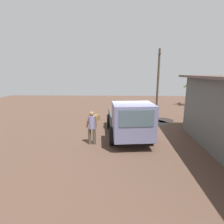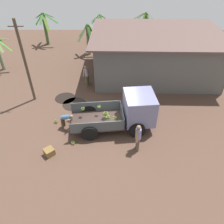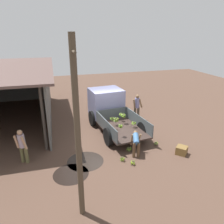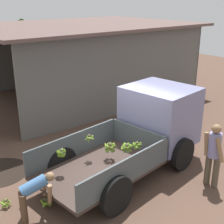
{
  "view_description": "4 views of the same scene",
  "coord_description": "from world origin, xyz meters",
  "px_view_note": "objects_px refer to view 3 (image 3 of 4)",
  "views": [
    {
      "loc": [
        9.61,
        -0.95,
        3.6
      ],
      "look_at": [
        0.32,
        -1.21,
        1.5
      ],
      "focal_mm": 28.0,
      "sensor_mm": 36.0,
      "label": 1
    },
    {
      "loc": [
        -0.15,
        -10.32,
        9.0
      ],
      "look_at": [
        -0.15,
        -0.32,
        1.1
      ],
      "focal_mm": 35.0,
      "sensor_mm": 36.0,
      "label": 2
    },
    {
      "loc": [
        -11.28,
        3.24,
        5.57
      ],
      "look_at": [
        -0.15,
        -0.09,
        1.23
      ],
      "focal_mm": 35.0,
      "sensor_mm": 36.0,
      "label": 3
    },
    {
      "loc": [
        -5.24,
        -5.9,
        4.62
      ],
      "look_at": [
        0.22,
        0.6,
        1.47
      ],
      "focal_mm": 50.0,
      "sensor_mm": 36.0,
      "label": 4
    }
  ],
  "objects_px": {
    "banana_bunch_on_ground_0": "(122,159)",
    "wooden_crate_0": "(182,150)",
    "person_foreground_visitor": "(137,106)",
    "utility_pole": "(78,134)",
    "banana_bunch_on_ground_2": "(133,162)",
    "person_worker_loading": "(136,142)",
    "banana_bunch_on_ground_1": "(129,149)",
    "banana_bunch_on_ground_3": "(156,143)",
    "person_bystander_near_shed": "(22,145)",
    "cargo_truck": "(108,107)"
  },
  "relations": [
    {
      "from": "person_foreground_visitor",
      "to": "banana_bunch_on_ground_3",
      "type": "relative_size",
      "value": 7.31
    },
    {
      "from": "person_bystander_near_shed",
      "to": "banana_bunch_on_ground_1",
      "type": "height_order",
      "value": "person_bystander_near_shed"
    },
    {
      "from": "banana_bunch_on_ground_0",
      "to": "banana_bunch_on_ground_1",
      "type": "xyz_separation_m",
      "value": [
        0.73,
        -0.6,
        0.01
      ]
    },
    {
      "from": "banana_bunch_on_ground_0",
      "to": "banana_bunch_on_ground_3",
      "type": "xyz_separation_m",
      "value": [
        0.91,
        -2.17,
        -0.02
      ]
    },
    {
      "from": "person_foreground_visitor",
      "to": "banana_bunch_on_ground_1",
      "type": "distance_m",
      "value": 4.27
    },
    {
      "from": "utility_pole",
      "to": "banana_bunch_on_ground_2",
      "type": "height_order",
      "value": "utility_pole"
    },
    {
      "from": "wooden_crate_0",
      "to": "banana_bunch_on_ground_2",
      "type": "bearing_deg",
      "value": 94.03
    },
    {
      "from": "person_bystander_near_shed",
      "to": "banana_bunch_on_ground_2",
      "type": "relative_size",
      "value": 6.57
    },
    {
      "from": "wooden_crate_0",
      "to": "person_bystander_near_shed",
      "type": "bearing_deg",
      "value": 79.18
    },
    {
      "from": "cargo_truck",
      "to": "wooden_crate_0",
      "type": "xyz_separation_m",
      "value": [
        -4.49,
        -2.37,
        -0.96
      ]
    },
    {
      "from": "banana_bunch_on_ground_0",
      "to": "wooden_crate_0",
      "type": "height_order",
      "value": "wooden_crate_0"
    },
    {
      "from": "banana_bunch_on_ground_3",
      "to": "person_worker_loading",
      "type": "bearing_deg",
      "value": 111.71
    },
    {
      "from": "person_worker_loading",
      "to": "wooden_crate_0",
      "type": "xyz_separation_m",
      "value": [
        -0.6,
        -2.13,
        -0.47
      ]
    },
    {
      "from": "person_bystander_near_shed",
      "to": "banana_bunch_on_ground_0",
      "type": "relative_size",
      "value": 6.49
    },
    {
      "from": "person_bystander_near_shed",
      "to": "utility_pole",
      "type": "bearing_deg",
      "value": 59.05
    },
    {
      "from": "cargo_truck",
      "to": "banana_bunch_on_ground_3",
      "type": "distance_m",
      "value": 3.86
    },
    {
      "from": "utility_pole",
      "to": "banana_bunch_on_ground_2",
      "type": "distance_m",
      "value": 4.27
    },
    {
      "from": "wooden_crate_0",
      "to": "banana_bunch_on_ground_0",
      "type": "bearing_deg",
      "value": 85.29
    },
    {
      "from": "person_foreground_visitor",
      "to": "wooden_crate_0",
      "type": "xyz_separation_m",
      "value": [
        -4.68,
        -0.38,
        -0.76
      ]
    },
    {
      "from": "banana_bunch_on_ground_3",
      "to": "wooden_crate_0",
      "type": "bearing_deg",
      "value": -146.79
    },
    {
      "from": "utility_pole",
      "to": "banana_bunch_on_ground_2",
      "type": "relative_size",
      "value": 22.3
    },
    {
      "from": "banana_bunch_on_ground_0",
      "to": "wooden_crate_0",
      "type": "relative_size",
      "value": 0.53
    },
    {
      "from": "person_bystander_near_shed",
      "to": "wooden_crate_0",
      "type": "bearing_deg",
      "value": 109.14
    },
    {
      "from": "person_worker_loading",
      "to": "banana_bunch_on_ground_0",
      "type": "distance_m",
      "value": 1.02
    },
    {
      "from": "person_bystander_near_shed",
      "to": "banana_bunch_on_ground_3",
      "type": "distance_m",
      "value": 6.47
    },
    {
      "from": "utility_pole",
      "to": "cargo_truck",
      "type": "bearing_deg",
      "value": -22.56
    },
    {
      "from": "banana_bunch_on_ground_2",
      "to": "banana_bunch_on_ground_3",
      "type": "bearing_deg",
      "value": -53.88
    },
    {
      "from": "banana_bunch_on_ground_0",
      "to": "utility_pole",
      "type": "bearing_deg",
      "value": 137.77
    },
    {
      "from": "banana_bunch_on_ground_1",
      "to": "banana_bunch_on_ground_2",
      "type": "distance_m",
      "value": 1.18
    },
    {
      "from": "person_bystander_near_shed",
      "to": "person_foreground_visitor",
      "type": "bearing_deg",
      "value": 145.94
    },
    {
      "from": "banana_bunch_on_ground_1",
      "to": "banana_bunch_on_ground_3",
      "type": "relative_size",
      "value": 1.16
    },
    {
      "from": "person_foreground_visitor",
      "to": "banana_bunch_on_ground_0",
      "type": "relative_size",
      "value": 6.81
    },
    {
      "from": "wooden_crate_0",
      "to": "utility_pole",
      "type": "bearing_deg",
      "value": 113.36
    },
    {
      "from": "cargo_truck",
      "to": "banana_bunch_on_ground_3",
      "type": "xyz_separation_m",
      "value": [
        -3.34,
        -1.62,
        -1.05
      ]
    },
    {
      "from": "person_foreground_visitor",
      "to": "person_bystander_near_shed",
      "type": "bearing_deg",
      "value": -63.41
    },
    {
      "from": "utility_pole",
      "to": "wooden_crate_0",
      "type": "bearing_deg",
      "value": -66.64
    },
    {
      "from": "banana_bunch_on_ground_1",
      "to": "banana_bunch_on_ground_3",
      "type": "xyz_separation_m",
      "value": [
        0.18,
        -1.57,
        -0.02
      ]
    },
    {
      "from": "person_worker_loading",
      "to": "banana_bunch_on_ground_0",
      "type": "bearing_deg",
      "value": 131.33
    },
    {
      "from": "person_worker_loading",
      "to": "wooden_crate_0",
      "type": "distance_m",
      "value": 2.26
    },
    {
      "from": "person_worker_loading",
      "to": "person_bystander_near_shed",
      "type": "height_order",
      "value": "person_bystander_near_shed"
    },
    {
      "from": "person_bystander_near_shed",
      "to": "banana_bunch_on_ground_1",
      "type": "distance_m",
      "value": 4.92
    },
    {
      "from": "person_foreground_visitor",
      "to": "person_bystander_near_shed",
      "type": "height_order",
      "value": "person_foreground_visitor"
    },
    {
      "from": "person_foreground_visitor",
      "to": "banana_bunch_on_ground_2",
      "type": "bearing_deg",
      "value": -23.74
    },
    {
      "from": "cargo_truck",
      "to": "banana_bunch_on_ground_3",
      "type": "relative_size",
      "value": 21.54
    },
    {
      "from": "person_worker_loading",
      "to": "wooden_crate_0",
      "type": "bearing_deg",
      "value": -88.83
    },
    {
      "from": "banana_bunch_on_ground_1",
      "to": "utility_pole",
      "type": "bearing_deg",
      "value": 138.39
    },
    {
      "from": "person_bystander_near_shed",
      "to": "banana_bunch_on_ground_0",
      "type": "distance_m",
      "value": 4.46
    },
    {
      "from": "banana_bunch_on_ground_3",
      "to": "cargo_truck",
      "type": "bearing_deg",
      "value": 25.91
    },
    {
      "from": "banana_bunch_on_ground_1",
      "to": "banana_bunch_on_ground_2",
      "type": "height_order",
      "value": "banana_bunch_on_ground_1"
    },
    {
      "from": "banana_bunch_on_ground_2",
      "to": "person_worker_loading",
      "type": "bearing_deg",
      "value": -29.53
    }
  ]
}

